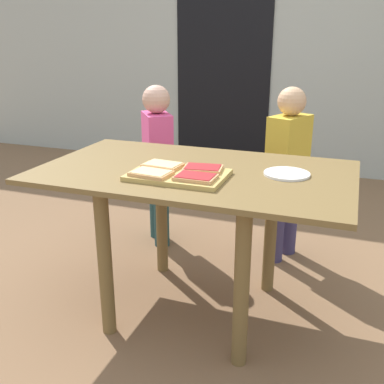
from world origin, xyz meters
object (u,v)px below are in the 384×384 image
cutting_board (178,175)px  pizza_slice_near_right (196,177)px  pizza_slice_far_left (163,165)px  plate_white_right (287,174)px  child_right (287,166)px  dining_table (195,194)px  pizza_slice_near_left (151,173)px  child_left (158,157)px  pizza_slice_far_right (203,168)px

cutting_board → pizza_slice_near_right: size_ratio=2.47×
cutting_board → pizza_slice_far_left: bearing=149.0°
plate_white_right → child_right: 0.64m
dining_table → pizza_slice_near_right: 0.24m
pizza_slice_near_left → child_left: (-0.35, 0.82, -0.17)m
dining_table → pizza_slice_near_right: bearing=-69.2°
pizza_slice_near_right → pizza_slice_near_left: bearing=-176.2°
pizza_slice_far_right → pizza_slice_near_left: size_ratio=1.02×
pizza_slice_far_left → child_left: size_ratio=0.17×
pizza_slice_near_left → child_right: size_ratio=0.17×
pizza_slice_near_right → plate_white_right: size_ratio=0.83×
cutting_board → pizza_slice_far_right: (0.08, 0.07, 0.02)m
cutting_board → child_left: (-0.43, 0.75, -0.15)m
dining_table → child_left: child_left is taller
cutting_board → pizza_slice_near_right: (0.09, -0.05, 0.02)m
dining_table → plate_white_right: plate_white_right is taller
plate_white_right → child_left: size_ratio=0.19×
cutting_board → pizza_slice_near_left: pizza_slice_near_left is taller
pizza_slice_near_left → child_left: child_left is taller
pizza_slice_far_right → child_left: size_ratio=0.17×
dining_table → child_left: size_ratio=1.37×
cutting_board → plate_white_right: cutting_board is taller
pizza_slice_far_left → dining_table: bearing=32.1°
pizza_slice_far_left → pizza_slice_near_left: same height
dining_table → pizza_slice_far_left: size_ratio=7.97×
cutting_board → pizza_slice_near_right: pizza_slice_near_right is taller
pizza_slice_near_right → child_right: child_right is taller
plate_white_right → cutting_board: bearing=-155.7°
pizza_slice_near_left → cutting_board: bearing=37.2°
pizza_slice_far_left → pizza_slice_near_right: 0.21m
pizza_slice_far_left → child_left: child_left is taller
pizza_slice_far_left → child_right: (0.41, 0.75, -0.17)m
pizza_slice_far_right → child_right: 0.79m
dining_table → pizza_slice_near_left: 0.26m
child_right → pizza_slice_near_left: bearing=-115.0°
child_left → child_right: size_ratio=0.99×
pizza_slice_near_left → pizza_slice_far_right: bearing=38.4°
pizza_slice_far_right → plate_white_right: size_ratio=0.90×
dining_table → pizza_slice_far_left: pizza_slice_far_left is taller
dining_table → pizza_slice_far_left: (-0.12, -0.07, 0.14)m
pizza_slice_far_left → plate_white_right: (0.49, 0.13, -0.02)m
pizza_slice_far_left → child_right: child_right is taller
pizza_slice_near_left → pizza_slice_far_left: bearing=91.8°
cutting_board → pizza_slice_far_right: size_ratio=2.28×
pizza_slice_far_left → child_left: bearing=116.1°
cutting_board → pizza_slice_far_left: (-0.09, 0.05, 0.02)m
dining_table → pizza_slice_far_right: (0.06, -0.06, 0.14)m
cutting_board → child_left: bearing=119.9°
pizza_slice_far_left → child_right: size_ratio=0.17×
plate_white_right → child_right: size_ratio=0.19×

